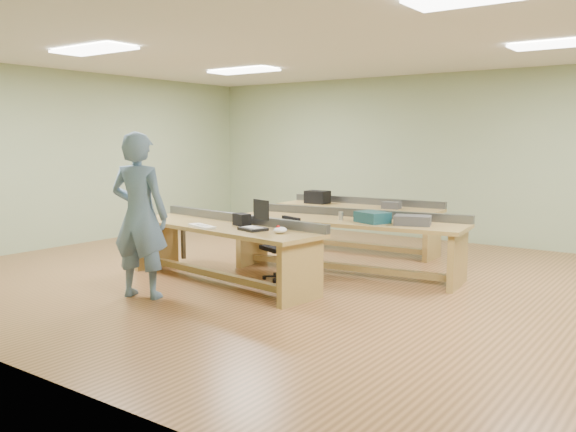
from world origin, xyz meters
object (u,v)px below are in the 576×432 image
object	(u,v)px
workbench_back	(359,218)
parts_bin_teal	(372,217)
laptop_base	(253,229)
workbench_front	(222,240)
task_chair	(282,257)
mug	(361,216)
drinks_can	(341,216)
workbench_mid	(347,233)
parts_bin_grey	(413,220)
camera_bag	(242,220)
person	(140,216)

from	to	relation	value
workbench_back	parts_bin_teal	xyz separation A→B (m)	(1.13, -1.68, 0.27)
workbench_back	laptop_base	world-z (taller)	workbench_back
workbench_front	task_chair	bearing A→B (deg)	57.19
mug	drinks_can	xyz separation A→B (m)	(-0.20, -0.19, 0.01)
task_chair	parts_bin_teal	world-z (taller)	parts_bin_teal
workbench_mid	drinks_can	bearing A→B (deg)	-116.79
workbench_mid	parts_bin_grey	bearing A→B (deg)	-6.82
workbench_back	drinks_can	xyz separation A→B (m)	(0.67, -1.71, 0.25)
workbench_front	laptop_base	size ratio (longest dim) A/B	10.05
laptop_base	parts_bin_teal	distance (m)	1.66
camera_bag	mug	world-z (taller)	camera_bag
workbench_back	camera_bag	world-z (taller)	camera_bag
workbench_front	workbench_back	xyz separation A→B (m)	(0.33, 2.98, -0.01)
task_chair	drinks_can	size ratio (longest dim) A/B	7.28
workbench_back	parts_bin_teal	size ratio (longest dim) A/B	6.72
workbench_back	person	world-z (taller)	person
camera_bag	mug	bearing A→B (deg)	73.23
person	camera_bag	xyz separation A→B (m)	(0.54, 1.18, -0.13)
workbench_mid	camera_bag	size ratio (longest dim) A/B	14.76
mug	parts_bin_grey	bearing A→B (deg)	-5.44
workbench_back	parts_bin_grey	world-z (taller)	parts_bin_grey
camera_bag	laptop_base	bearing A→B (deg)	-14.33
workbench_back	parts_bin_grey	bearing A→B (deg)	-47.04
mug	workbench_mid	bearing A→B (deg)	-153.64
person	mug	distance (m)	2.95
camera_bag	drinks_can	size ratio (longest dim) A/B	1.98
workbench_front	task_chair	xyz separation A→B (m)	(0.51, 0.60, -0.26)
person	mug	bearing A→B (deg)	-137.88
workbench_front	workbench_back	world-z (taller)	same
parts_bin_grey	parts_bin_teal	bearing A→B (deg)	-169.94
workbench_front	drinks_can	world-z (taller)	drinks_can
workbench_back	parts_bin_teal	distance (m)	2.05
workbench_back	person	bearing A→B (deg)	-101.73
laptop_base	parts_bin_grey	world-z (taller)	parts_bin_grey
drinks_can	parts_bin_teal	bearing A→B (deg)	2.95
workbench_back	mug	size ratio (longest dim) A/B	22.34
task_chair	parts_bin_grey	world-z (taller)	parts_bin_grey
workbench_back	drinks_can	world-z (taller)	drinks_can
workbench_front	drinks_can	size ratio (longest dim) A/B	27.15
workbench_mid	person	bearing A→B (deg)	-125.19
workbench_mid	parts_bin_teal	world-z (taller)	parts_bin_teal
person	parts_bin_grey	distance (m)	3.36
parts_bin_teal	mug	bearing A→B (deg)	147.78
workbench_mid	task_chair	distance (m)	0.98
workbench_front	person	xyz separation A→B (m)	(-0.29, -1.09, 0.40)
workbench_mid	task_chair	bearing A→B (deg)	-130.79
workbench_back	drinks_can	bearing A→B (deg)	-71.73
camera_bag	workbench_mid	bearing A→B (deg)	76.46
workbench_front	camera_bag	bearing A→B (deg)	28.99
parts_bin_teal	parts_bin_grey	world-z (taller)	parts_bin_teal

